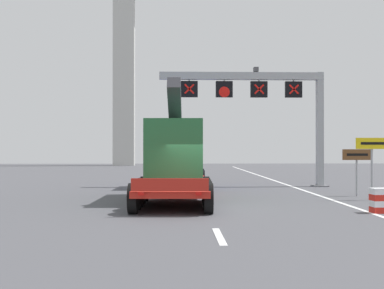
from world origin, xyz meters
TOP-DOWN VIEW (x-y plane):
  - ground at (0.00, 0.00)m, footprint 112.00×112.00m
  - lane_markings at (0.31, 25.80)m, footprint 0.20×66.19m
  - edge_line_right at (6.20, 12.00)m, footprint 0.20×63.00m
  - overhead_lane_gantry at (4.50, 11.15)m, footprint 10.24×0.90m
  - heavy_haul_truck_red at (-0.80, 6.00)m, footprint 3.40×14.13m
  - exit_sign_yellow at (7.97, 3.00)m, footprint 1.49×0.15m
  - tourist_info_sign_brown at (7.98, 4.97)m, footprint 1.44×0.15m
  - bridge_pylon_distant at (-7.86, 48.17)m, footprint 9.00×2.00m

SIDE VIEW (x-z plane):
  - ground at x=0.00m, z-range 0.00..0.00m
  - edge_line_right at x=6.20m, z-range 0.00..0.01m
  - lane_markings at x=0.31m, z-range 0.00..0.01m
  - tourist_info_sign_brown at x=7.98m, z-range 0.59..2.88m
  - heavy_haul_truck_red at x=-0.80m, z-range -0.66..4.64m
  - exit_sign_yellow at x=7.97m, z-range 0.72..3.53m
  - overhead_lane_gantry at x=4.50m, z-range 1.92..9.19m
  - bridge_pylon_distant at x=-7.86m, z-range 0.39..38.70m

